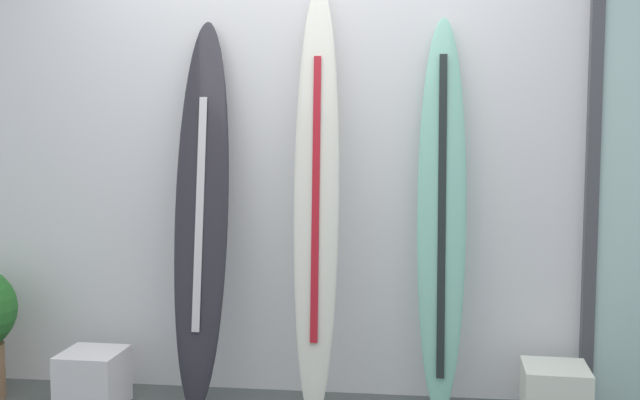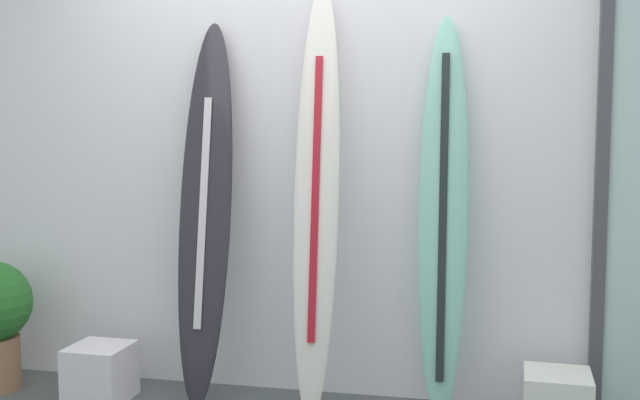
{
  "view_description": "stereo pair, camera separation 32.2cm",
  "coord_description": "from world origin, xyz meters",
  "px_view_note": "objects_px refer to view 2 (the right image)",
  "views": [
    {
      "loc": [
        0.54,
        -2.61,
        1.38
      ],
      "look_at": [
        0.11,
        0.95,
        1.04
      ],
      "focal_mm": 41.94,
      "sensor_mm": 36.0,
      "label": 1
    },
    {
      "loc": [
        0.86,
        -2.56,
        1.38
      ],
      "look_at": [
        0.11,
        0.95,
        1.04
      ],
      "focal_mm": 41.94,
      "sensor_mm": 36.0,
      "label": 2
    }
  ],
  "objects_px": {
    "surfboard_seafoam": "(443,220)",
    "display_block_left": "(100,373)",
    "surfboard_charcoal": "(205,215)",
    "surfboard_ivory": "(316,201)"
  },
  "relations": [
    {
      "from": "surfboard_seafoam",
      "to": "display_block_left",
      "type": "relative_size",
      "value": 6.43
    },
    {
      "from": "surfboard_charcoal",
      "to": "surfboard_ivory",
      "type": "relative_size",
      "value": 0.92
    },
    {
      "from": "surfboard_charcoal",
      "to": "surfboard_ivory",
      "type": "xyz_separation_m",
      "value": [
        0.58,
        -0.02,
        0.08
      ]
    },
    {
      "from": "display_block_left",
      "to": "surfboard_ivory",
      "type": "bearing_deg",
      "value": 5.47
    },
    {
      "from": "surfboard_charcoal",
      "to": "surfboard_seafoam",
      "type": "xyz_separation_m",
      "value": [
        1.18,
        0.06,
        -0.0
      ]
    },
    {
      "from": "surfboard_seafoam",
      "to": "display_block_left",
      "type": "height_order",
      "value": "surfboard_seafoam"
    },
    {
      "from": "display_block_left",
      "to": "surfboard_charcoal",
      "type": "bearing_deg",
      "value": 13.53
    },
    {
      "from": "surfboard_seafoam",
      "to": "surfboard_charcoal",
      "type": "bearing_deg",
      "value": -176.92
    },
    {
      "from": "surfboard_ivory",
      "to": "display_block_left",
      "type": "xyz_separation_m",
      "value": [
        -1.11,
        -0.11,
        -0.89
      ]
    },
    {
      "from": "surfboard_seafoam",
      "to": "display_block_left",
      "type": "distance_m",
      "value": 1.9
    }
  ]
}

